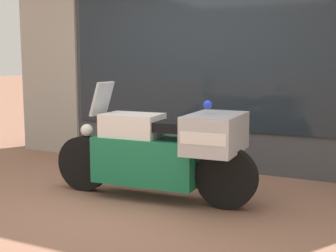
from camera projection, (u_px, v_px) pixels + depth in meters
The scene contains 4 objects.
ground_plane at pixel (132, 203), 4.86m from camera, with size 60.00×60.00×0.00m, color #8E604C.
shop_building at pixel (176, 49), 6.61m from camera, with size 6.28×0.55×3.25m.
window_display at pixel (238, 134), 6.38m from camera, with size 4.75×0.30×1.99m.
paramedic_motorcycle at pixel (165, 149), 4.90m from camera, with size 2.31×0.81×1.24m.
Camera 1 is at (2.45, -4.03, 1.48)m, focal length 50.00 mm.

